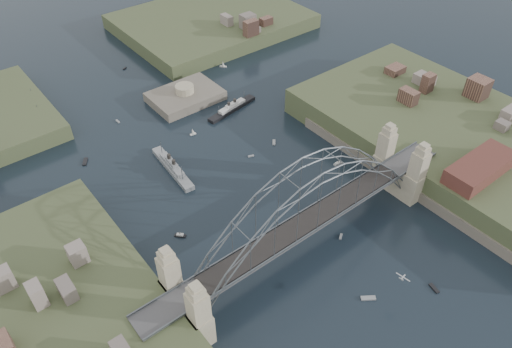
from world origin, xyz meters
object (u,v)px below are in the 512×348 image
object	(u,v)px
naval_cruiser_near	(172,168)
bridge	(308,209)
wharf_shed	(480,168)
naval_cruiser_far	(38,109)
fort_island	(186,101)
ocean_liner	(232,108)

from	to	relation	value
naval_cruiser_near	bridge	bearing A→B (deg)	-77.15
wharf_shed	naval_cruiser_far	bearing A→B (deg)	123.95
fort_island	naval_cruiser_far	bearing A→B (deg)	150.00
fort_island	wharf_shed	distance (m)	90.48
naval_cruiser_near	fort_island	bearing A→B (deg)	52.04
bridge	naval_cruiser_far	bearing A→B (deg)	106.81
ocean_liner	fort_island	bearing A→B (deg)	120.71
wharf_shed	naval_cruiser_near	world-z (taller)	wharf_shed
naval_cruiser_near	ocean_liner	xyz separation A→B (m)	(30.03, 13.61, -0.22)
naval_cruiser_far	ocean_liner	world-z (taller)	naval_cruiser_far
naval_cruiser_near	naval_cruiser_far	size ratio (longest dim) A/B	1.15
fort_island	ocean_liner	bearing A→B (deg)	-59.29
fort_island	ocean_liner	xyz separation A→B (m)	(8.39, -14.12, 1.06)
fort_island	ocean_liner	distance (m)	16.46
wharf_shed	ocean_liner	world-z (taller)	wharf_shed
ocean_liner	wharf_shed	bearing A→B (deg)	-71.33
bridge	fort_island	xyz separation A→B (m)	(12.00, 70.00, -12.66)
naval_cruiser_far	fort_island	bearing A→B (deg)	-30.00
bridge	naval_cruiser_near	distance (m)	44.82
fort_island	naval_cruiser_near	distance (m)	35.20
bridge	fort_island	distance (m)	72.14
bridge	fort_island	size ratio (longest dim) A/B	3.82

